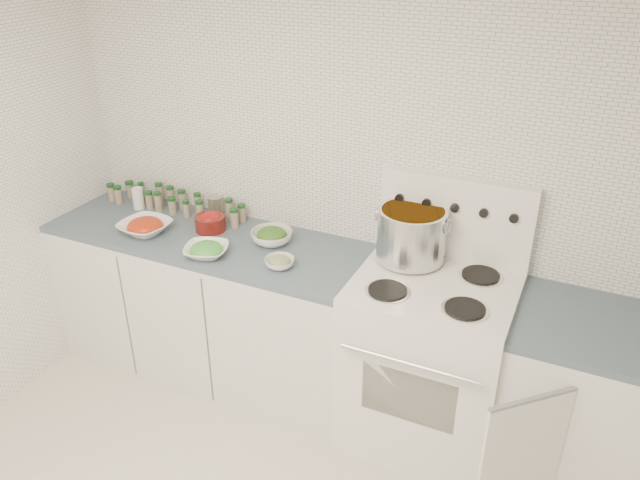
% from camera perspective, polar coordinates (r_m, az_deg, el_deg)
% --- Properties ---
extents(room_walls, '(3.54, 3.04, 2.52)m').
position_cam_1_polar(room_walls, '(1.92, -11.70, -1.42)').
color(room_walls, white).
rests_on(room_walls, ground).
extents(counter_left, '(1.85, 0.62, 0.90)m').
position_cam_1_polar(counter_left, '(3.73, -9.82, -5.77)').
color(counter_left, white).
rests_on(counter_left, ground).
extents(stove, '(0.76, 0.70, 1.36)m').
position_cam_1_polar(stove, '(3.25, 9.87, -10.47)').
color(stove, white).
rests_on(stove, ground).
extents(counter_right, '(0.89, 0.90, 0.90)m').
position_cam_1_polar(counter_right, '(3.23, 24.34, -14.17)').
color(counter_right, white).
rests_on(counter_right, ground).
extents(stock_pot, '(0.36, 0.34, 0.26)m').
position_cam_1_polar(stock_pot, '(3.10, 8.37, 0.71)').
color(stock_pot, silver).
rests_on(stock_pot, stove).
extents(bowl_tomato, '(0.29, 0.29, 0.09)m').
position_cam_1_polar(bowl_tomato, '(3.60, -15.71, 1.19)').
color(bowl_tomato, white).
rests_on(bowl_tomato, counter_left).
extents(bowl_snowpea, '(0.29, 0.29, 0.08)m').
position_cam_1_polar(bowl_snowpea, '(3.29, -10.35, -0.91)').
color(bowl_snowpea, white).
rests_on(bowl_snowpea, counter_left).
extents(bowl_broccoli, '(0.29, 0.29, 0.09)m').
position_cam_1_polar(bowl_broccoli, '(3.37, -4.44, 0.37)').
color(bowl_broccoli, white).
rests_on(bowl_broccoli, counter_left).
extents(bowl_zucchini, '(0.19, 0.19, 0.06)m').
position_cam_1_polar(bowl_zucchini, '(3.14, -3.72, -2.03)').
color(bowl_zucchini, white).
rests_on(bowl_zucchini, counter_left).
extents(bowl_pepper, '(0.17, 0.17, 0.11)m').
position_cam_1_polar(bowl_pepper, '(3.55, -10.02, 1.66)').
color(bowl_pepper, '#55130E').
rests_on(bowl_pepper, counter_left).
extents(salt_canister, '(0.08, 0.08, 0.13)m').
position_cam_1_polar(salt_canister, '(3.92, -16.29, 3.69)').
color(salt_canister, white).
rests_on(salt_canister, counter_left).
extents(tin_can, '(0.11, 0.11, 0.11)m').
position_cam_1_polar(tin_can, '(3.73, -9.53, 3.11)').
color(tin_can, '#A29B89').
rests_on(tin_can, counter_left).
extents(spice_cluster, '(0.94, 0.15, 0.13)m').
position_cam_1_polar(spice_cluster, '(3.84, -13.43, 3.50)').
color(spice_cluster, gray).
rests_on(spice_cluster, counter_left).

